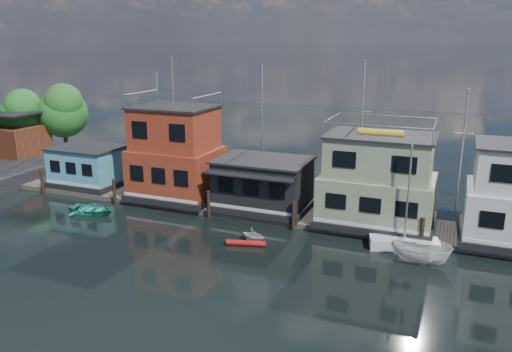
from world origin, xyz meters
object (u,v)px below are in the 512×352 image
at_px(day_sailer, 404,243).
at_px(motorboat, 421,253).
at_px(houseboat_blue, 88,166).
at_px(houseboat_green, 378,182).
at_px(dinghy_teal, 92,209).
at_px(red_kayak, 246,243).
at_px(houseboat_dark, 263,184).
at_px(houseboat_red, 176,155).
at_px(dinghy_white, 253,235).

bearing_deg(day_sailer, motorboat, -73.10).
bearing_deg(houseboat_blue, day_sailer, -6.39).
distance_m(houseboat_green, day_sailer, 5.13).
height_order(houseboat_blue, houseboat_green, houseboat_green).
bearing_deg(houseboat_green, dinghy_teal, -165.48).
height_order(houseboat_green, red_kayak, houseboat_green).
distance_m(red_kayak, dinghy_teal, 14.11).
height_order(houseboat_dark, dinghy_teal, houseboat_dark).
height_order(houseboat_blue, day_sailer, day_sailer).
bearing_deg(motorboat, houseboat_dark, 68.68).
bearing_deg(houseboat_dark, houseboat_blue, 179.94).
relative_size(houseboat_green, red_kayak, 3.06).
bearing_deg(houseboat_red, motorboat, -14.37).
relative_size(houseboat_green, day_sailer, 1.18).
bearing_deg(day_sailer, houseboat_blue, 159.78).
bearing_deg(houseboat_red, red_kayak, -35.77).
xyz_separation_m(dinghy_white, dinghy_teal, (-14.19, 0.33, -0.10)).
bearing_deg(houseboat_dark, day_sailer, -15.72).
height_order(houseboat_dark, red_kayak, houseboat_dark).
distance_m(dinghy_white, motorboat, 11.11).
bearing_deg(motorboat, houseboat_red, 76.92).
bearing_deg(houseboat_red, dinghy_teal, -129.46).
distance_m(houseboat_red, motorboat, 21.61).
distance_m(houseboat_blue, motorboat, 30.67).
distance_m(dinghy_white, dinghy_teal, 14.20).
xyz_separation_m(houseboat_blue, houseboat_green, (26.50, 0.00, 1.34)).
bearing_deg(houseboat_blue, motorboat, -9.96).
bearing_deg(red_kayak, houseboat_green, 27.25).
bearing_deg(houseboat_green, red_kayak, -137.96).
distance_m(houseboat_red, houseboat_green, 17.01).
height_order(houseboat_red, motorboat, houseboat_red).
bearing_deg(houseboat_blue, houseboat_dark, -0.06).
height_order(houseboat_red, day_sailer, houseboat_red).
xyz_separation_m(houseboat_dark, red_kayak, (1.45, -6.79, -2.22)).
relative_size(dinghy_white, day_sailer, 0.27).
relative_size(houseboat_dark, dinghy_teal, 1.95).
bearing_deg(dinghy_white, motorboat, -77.35).
relative_size(houseboat_blue, red_kayak, 2.33).
bearing_deg(day_sailer, houseboat_dark, 150.45).
relative_size(red_kayak, day_sailer, 0.39).
relative_size(red_kayak, dinghy_teal, 0.72).
xyz_separation_m(houseboat_dark, houseboat_green, (9.00, 0.02, 1.13)).
bearing_deg(dinghy_teal, houseboat_dark, -70.30).
bearing_deg(dinghy_white, houseboat_dark, 24.42).
relative_size(houseboat_green, dinghy_teal, 2.22).
bearing_deg(dinghy_white, houseboat_red, 67.66).
bearing_deg(day_sailer, red_kayak, -174.22).
bearing_deg(red_kayak, day_sailer, 4.83).
distance_m(houseboat_blue, houseboat_dark, 17.50).
xyz_separation_m(houseboat_red, houseboat_dark, (8.00, -0.02, -1.69)).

